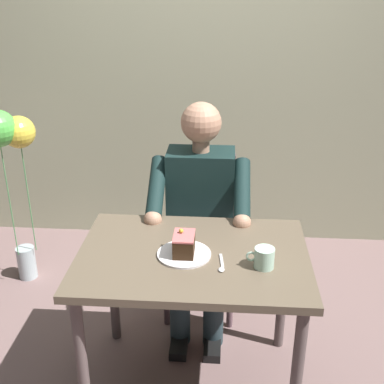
{
  "coord_description": "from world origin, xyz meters",
  "views": [
    {
      "loc": [
        -0.13,
        1.87,
        1.86
      ],
      "look_at": [
        0.01,
        -0.1,
        0.98
      ],
      "focal_mm": 46.15,
      "sensor_mm": 36.0,
      "label": 1
    }
  ],
  "objects_px": {
    "seated_person": "(200,215)",
    "cake_slice": "(184,244)",
    "dessert_spoon": "(222,266)",
    "chair": "(201,226)",
    "coffee_cup": "(264,257)",
    "dining_table": "(193,272)",
    "balloon_display": "(10,153)"
  },
  "relations": [
    {
      "from": "coffee_cup",
      "to": "balloon_display",
      "type": "bearing_deg",
      "value": -31.53
    },
    {
      "from": "chair",
      "to": "coffee_cup",
      "type": "distance_m",
      "value": 0.88
    },
    {
      "from": "seated_person",
      "to": "dessert_spoon",
      "type": "relative_size",
      "value": 8.82
    },
    {
      "from": "dining_table",
      "to": "cake_slice",
      "type": "distance_m",
      "value": 0.16
    },
    {
      "from": "cake_slice",
      "to": "coffee_cup",
      "type": "distance_m",
      "value": 0.35
    },
    {
      "from": "chair",
      "to": "coffee_cup",
      "type": "relative_size",
      "value": 7.66
    },
    {
      "from": "dining_table",
      "to": "chair",
      "type": "xyz_separation_m",
      "value": [
        0.0,
        -0.69,
        -0.13
      ]
    },
    {
      "from": "dessert_spoon",
      "to": "balloon_display",
      "type": "distance_m",
      "value": 1.55
    },
    {
      "from": "dessert_spoon",
      "to": "balloon_display",
      "type": "relative_size",
      "value": 0.12
    },
    {
      "from": "coffee_cup",
      "to": "balloon_display",
      "type": "xyz_separation_m",
      "value": [
        1.44,
        -0.88,
        0.11
      ]
    },
    {
      "from": "cake_slice",
      "to": "balloon_display",
      "type": "bearing_deg",
      "value": -36.42
    },
    {
      "from": "dessert_spoon",
      "to": "balloon_display",
      "type": "xyz_separation_m",
      "value": [
        1.26,
        -0.89,
        0.15
      ]
    },
    {
      "from": "chair",
      "to": "cake_slice",
      "type": "xyz_separation_m",
      "value": [
        0.04,
        0.7,
        0.28
      ]
    },
    {
      "from": "cake_slice",
      "to": "dessert_spoon",
      "type": "distance_m",
      "value": 0.19
    },
    {
      "from": "dining_table",
      "to": "chair",
      "type": "relative_size",
      "value": 1.11
    },
    {
      "from": "chair",
      "to": "balloon_display",
      "type": "xyz_separation_m",
      "value": [
        1.14,
        -0.11,
        0.38
      ]
    },
    {
      "from": "seated_person",
      "to": "cake_slice",
      "type": "xyz_separation_m",
      "value": [
        0.04,
        0.53,
        0.12
      ]
    },
    {
      "from": "seated_person",
      "to": "cake_slice",
      "type": "bearing_deg",
      "value": 85.98
    },
    {
      "from": "dessert_spoon",
      "to": "dining_table",
      "type": "bearing_deg",
      "value": -37.31
    },
    {
      "from": "cake_slice",
      "to": "balloon_display",
      "type": "xyz_separation_m",
      "value": [
        1.1,
        -0.81,
        0.1
      ]
    },
    {
      "from": "seated_person",
      "to": "dessert_spoon",
      "type": "height_order",
      "value": "seated_person"
    },
    {
      "from": "cake_slice",
      "to": "dining_table",
      "type": "bearing_deg",
      "value": -154.82
    },
    {
      "from": "cake_slice",
      "to": "coffee_cup",
      "type": "bearing_deg",
      "value": 168.08
    },
    {
      "from": "coffee_cup",
      "to": "cake_slice",
      "type": "bearing_deg",
      "value": -11.92
    },
    {
      "from": "chair",
      "to": "dessert_spoon",
      "type": "distance_m",
      "value": 0.83
    },
    {
      "from": "dining_table",
      "to": "chair",
      "type": "height_order",
      "value": "chair"
    },
    {
      "from": "dessert_spoon",
      "to": "balloon_display",
      "type": "height_order",
      "value": "balloon_display"
    },
    {
      "from": "chair",
      "to": "balloon_display",
      "type": "distance_m",
      "value": 1.2
    },
    {
      "from": "seated_person",
      "to": "coffee_cup",
      "type": "relative_size",
      "value": 10.6
    },
    {
      "from": "seated_person",
      "to": "balloon_display",
      "type": "distance_m",
      "value": 1.19
    },
    {
      "from": "seated_person",
      "to": "dessert_spoon",
      "type": "distance_m",
      "value": 0.63
    },
    {
      "from": "cake_slice",
      "to": "chair",
      "type": "bearing_deg",
      "value": -93.04
    }
  ]
}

